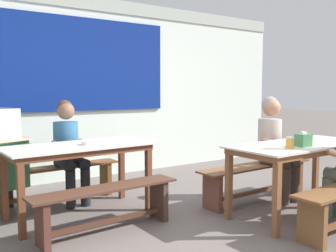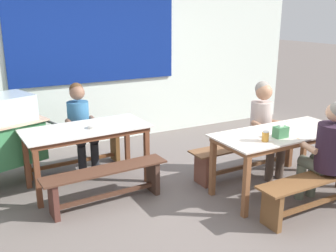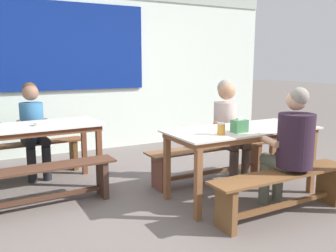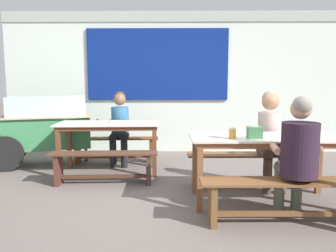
# 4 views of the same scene
# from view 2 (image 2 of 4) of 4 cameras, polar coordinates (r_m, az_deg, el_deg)

# --- Properties ---
(ground_plane) EXTENTS (40.00, 40.00, 0.00)m
(ground_plane) POSITION_cam_2_polar(r_m,az_deg,el_deg) (4.69, 5.93, -10.64)
(ground_plane) COLOR #6A605B
(backdrop_wall) EXTENTS (6.88, 0.23, 2.72)m
(backdrop_wall) POSITION_cam_2_polar(r_m,az_deg,el_deg) (6.61, -7.09, 10.29)
(backdrop_wall) COLOR white
(backdrop_wall) RESTS_ON ground_plane
(dining_table_far) EXTENTS (1.56, 0.79, 0.76)m
(dining_table_far) POSITION_cam_2_polar(r_m,az_deg,el_deg) (4.89, -11.97, -1.15)
(dining_table_far) COLOR silver
(dining_table_far) RESTS_ON ground_plane
(dining_table_near) EXTENTS (1.70, 0.76, 0.76)m
(dining_table_near) POSITION_cam_2_polar(r_m,az_deg,el_deg) (4.80, 16.33, -1.73)
(dining_table_near) COLOR silver
(dining_table_near) RESTS_ON ground_plane
(bench_far_back) EXTENTS (1.50, 0.34, 0.43)m
(bench_far_back) POSITION_cam_2_polar(r_m,az_deg,el_deg) (5.56, -13.79, -3.44)
(bench_far_back) COLOR brown
(bench_far_back) RESTS_ON ground_plane
(bench_far_front) EXTENTS (1.46, 0.36, 0.43)m
(bench_far_front) POSITION_cam_2_polar(r_m,az_deg,el_deg) (4.50, -9.09, -8.08)
(bench_far_front) COLOR #4C2E20
(bench_far_front) RESTS_ON ground_plane
(bench_near_back) EXTENTS (1.68, 0.35, 0.43)m
(bench_near_back) POSITION_cam_2_polar(r_m,az_deg,el_deg) (5.35, 11.42, -4.08)
(bench_near_back) COLOR brown
(bench_near_back) RESTS_ON ground_plane
(bench_near_front) EXTENTS (1.59, 0.33, 0.43)m
(bench_near_front) POSITION_cam_2_polar(r_m,az_deg,el_deg) (4.58, 21.30, -8.54)
(bench_near_front) COLOR brown
(bench_near_front) RESTS_ON ground_plane
(person_center_facing) EXTENTS (0.42, 0.53, 1.22)m
(person_center_facing) POSITION_cam_2_polar(r_m,az_deg,el_deg) (5.40, -12.80, 0.56)
(person_center_facing) COLOR black
(person_center_facing) RESTS_ON ground_plane
(person_near_front) EXTENTS (0.48, 0.55, 1.24)m
(person_near_front) POSITION_cam_2_polar(r_m,az_deg,el_deg) (4.57, 22.49, -3.09)
(person_near_front) COLOR #5F6856
(person_near_front) RESTS_ON ground_plane
(person_right_near_table) EXTENTS (0.40, 0.53, 1.26)m
(person_right_near_table) POSITION_cam_2_polar(r_m,az_deg,el_deg) (5.31, 14.03, 0.54)
(person_right_near_table) COLOR #4A3B32
(person_right_near_table) RESTS_ON ground_plane
(tissue_box) EXTENTS (0.15, 0.11, 0.15)m
(tissue_box) POSITION_cam_2_polar(r_m,az_deg,el_deg) (4.56, 16.27, -0.83)
(tissue_box) COLOR #417E4E
(tissue_box) RESTS_ON dining_table_near
(condiment_jar) EXTENTS (0.08, 0.08, 0.12)m
(condiment_jar) POSITION_cam_2_polar(r_m,az_deg,el_deg) (4.38, 14.17, -1.46)
(condiment_jar) COLOR gold
(condiment_jar) RESTS_ON dining_table_near
(soup_bowl) EXTENTS (0.13, 0.13, 0.04)m
(soup_bowl) POSITION_cam_2_polar(r_m,az_deg,el_deg) (4.82, -10.99, -0.06)
(soup_bowl) COLOR silver
(soup_bowl) RESTS_ON dining_table_far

